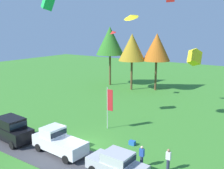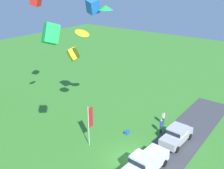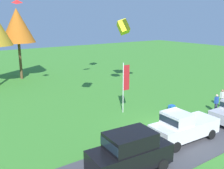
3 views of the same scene
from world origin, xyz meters
name	(u,v)px [view 1 (image 1 of 3)]	position (x,y,z in m)	size (l,w,h in m)	color
ground_plane	(82,146)	(0.00, 0.00, 0.00)	(120.00, 120.00, 0.00)	#3D842D
pavement_strip	(62,157)	(0.00, -2.54, 0.03)	(36.00, 4.40, 0.06)	#424247
car_suv_far_end	(11,128)	(-6.06, -2.92, 1.30)	(4.73, 2.32, 2.28)	black
car_pickup_mid_row	(58,141)	(-0.80, -2.11, 1.11)	(5.10, 2.26, 2.14)	white
car_sedan_by_flagpole	(117,163)	(5.30, -2.36, 1.04)	(4.47, 2.10, 1.84)	#B7B7BC
person_on_lawn	(168,159)	(7.95, 0.51, 0.88)	(0.36, 0.24, 1.71)	#2D334C
person_watching_sky	(142,156)	(6.09, -0.14, 0.88)	(0.36, 0.24, 1.71)	#2D334C
tree_far_right	(110,41)	(-12.57, 22.59, 8.07)	(5.03, 5.03, 10.61)	brown
tree_left_of_center	(132,47)	(-7.38, 21.51, 7.18)	(4.48, 4.48, 9.45)	brown
tree_right_of_center	(157,47)	(-3.85, 23.52, 7.24)	(4.51, 4.51, 9.53)	brown
flag_banner	(109,103)	(-0.34, 4.76, 2.84)	(0.71, 0.08, 4.48)	silver
cooler_box	(132,143)	(3.59, 2.76, 0.20)	(0.56, 0.40, 0.40)	blue
kite_box_high_right	(48,3)	(-6.26, 2.55, 12.85)	(0.92, 0.92, 1.28)	green
kite_delta_low_drifter	(131,16)	(1.03, 6.58, 11.49)	(1.45, 1.45, 0.32)	yellow
kite_diamond_high_left	(113,32)	(-6.35, 14.24, 9.80)	(0.79, 0.78, 0.29)	red
kite_box_near_flag	(195,57)	(5.68, 12.85, 7.17)	(1.08, 1.08, 1.51)	yellow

